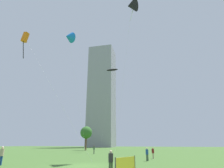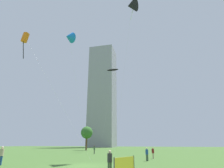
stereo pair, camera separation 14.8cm
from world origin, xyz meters
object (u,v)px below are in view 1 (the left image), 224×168
person_standing_0 (111,160)px  person_standing_1 (2,154)px  kite_flying_2 (69,37)px  person_standing_2 (94,149)px  park_tree_0 (86,133)px  person_standing_3 (153,152)px  person_standing_4 (147,153)px  kite_flying_3 (25,38)px  kite_flying_4 (132,5)px  distant_highrise_1 (102,95)px  kite_flying_0 (112,70)px  event_banner (126,164)px

person_standing_0 → person_standing_1: size_ratio=0.88×
person_standing_1 → kite_flying_2: kite_flying_2 is taller
person_standing_2 → park_tree_0: size_ratio=0.23×
person_standing_3 → person_standing_4: (-0.26, -3.80, 0.02)m
person_standing_3 → person_standing_4: size_ratio=0.98×
person_standing_0 → kite_flying_3: kite_flying_3 is taller
kite_flying_2 → kite_flying_4: bearing=-10.3°
distant_highrise_1 → person_standing_3: bearing=-69.4°
kite_flying_2 → kite_flying_3: bearing=-81.5°
person_standing_4 → park_tree_0: 41.01m
person_standing_0 → person_standing_4: 11.44m
kite_flying_0 → kite_flying_3: size_ratio=1.44×
person_standing_0 → person_standing_4: bearing=60.7°
person_standing_2 → kite_flying_3: 25.64m
person_standing_0 → person_standing_1: (-12.17, 1.48, 0.12)m
person_standing_3 → park_tree_0: (-25.21, 28.40, 4.71)m
person_standing_1 → person_standing_3: size_ratio=1.17×
person_standing_2 → person_standing_3: 16.58m
person_standing_4 → event_banner: person_standing_4 is taller
distant_highrise_1 → event_banner: bearing=-72.9°
person_standing_2 → kite_flying_4: (11.08, -8.03, 27.79)m
person_standing_0 → kite_flying_4: kite_flying_4 is taller
kite_flying_2 → person_standing_3: bearing=-13.1°
kite_flying_0 → kite_flying_3: (-1.97, -34.75, -8.14)m
person_standing_0 → event_banner: size_ratio=0.60×
person_standing_3 → event_banner: size_ratio=0.58×
person_standing_0 → event_banner: 1.12m
kite_flying_4 → distant_highrise_1: distant_highrise_1 is taller
person_standing_1 → park_tree_0: 44.02m
kite_flying_0 → kite_flying_2: (-4.15, -20.17, 1.26)m
person_standing_4 → event_banner: size_ratio=0.60×
kite_flying_0 → distant_highrise_1: bearing=115.1°
person_standing_4 → kite_flying_2: size_ratio=0.06×
park_tree_0 → person_standing_3: bearing=-48.4°
person_standing_3 → kite_flying_4: (-2.54, 1.42, 27.90)m
kite_flying_2 → distant_highrise_1: bearing=106.8°
person_standing_1 → kite_flying_3: 16.86m
person_standing_3 → kite_flying_0: bearing=-171.2°
kite_flying_2 → distant_highrise_1: size_ratio=0.41×
person_standing_1 → event_banner: size_ratio=0.68×
person_standing_4 → event_banner: bearing=101.4°
person_standing_1 → kite_flying_0: 45.36m
kite_flying_0 → distant_highrise_1: size_ratio=0.38×
person_standing_3 → person_standing_0: bearing=-26.2°
park_tree_0 → event_banner: bearing=-59.9°
kite_flying_2 → kite_flying_3: 17.48m
person_standing_4 → park_tree_0: bearing=-41.8°
person_standing_1 → kite_flying_2: (-5.49, 18.10, 25.55)m
kite_flying_0 → person_standing_4: bearing=-63.1°
person_standing_0 → kite_flying_2: bearing=107.1°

